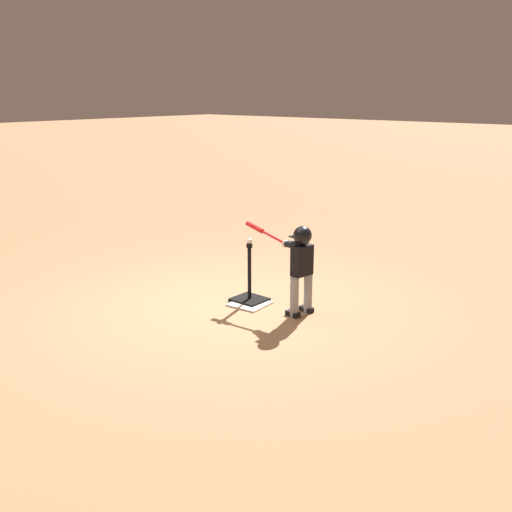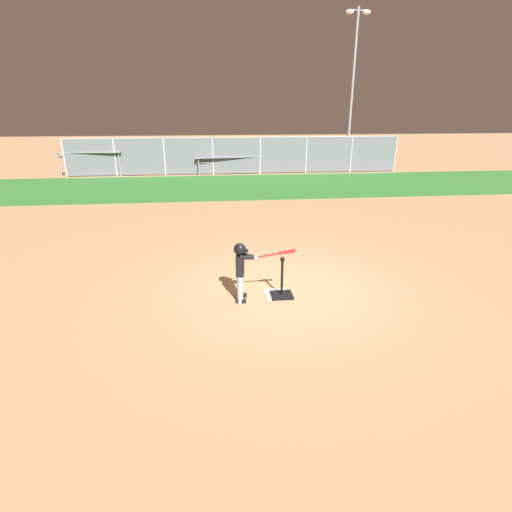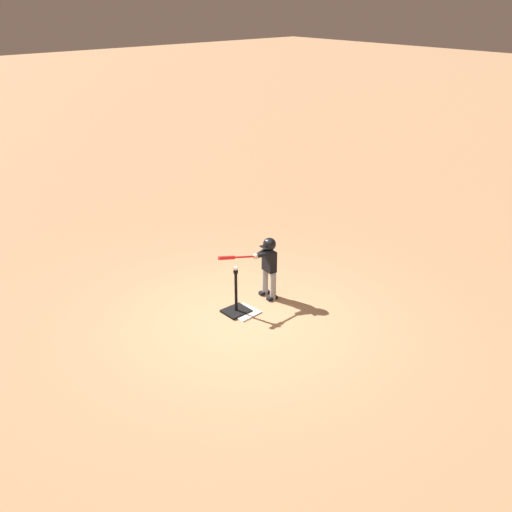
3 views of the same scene
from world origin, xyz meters
TOP-DOWN VIEW (x-y plane):
  - ground_plane at (0.00, 0.00)m, footprint 90.00×90.00m
  - grass_outfield_strip at (0.00, 10.85)m, footprint 56.00×5.96m
  - backstop_fence at (0.00, 14.29)m, footprint 17.34×0.08m
  - home_plate at (-0.16, -0.21)m, footprint 0.48×0.48m
  - batting_tee at (-0.08, -0.30)m, footprint 0.41×0.37m
  - batter_child at (-0.81, -0.36)m, footprint 1.09×0.35m
  - baseball at (-0.08, -0.30)m, footprint 0.07×0.07m
  - bleachers_left_center at (-7.35, 15.44)m, footprint 3.45×2.79m
  - bleachers_center at (-0.30, 15.02)m, footprint 3.97×2.13m
  - bleachers_far_left at (6.39, 15.79)m, footprint 2.90×1.87m
  - field_light_pole at (9.12, 23.64)m, footprint 1.76×0.44m

SIDE VIEW (x-z plane):
  - ground_plane at x=0.00m, z-range 0.00..0.00m
  - grass_outfield_strip at x=0.00m, z-range 0.00..0.02m
  - home_plate at x=-0.16m, z-range 0.00..0.02m
  - batting_tee at x=-0.08m, z-range -0.27..0.50m
  - bleachers_center at x=-0.30m, z-range -0.01..0.91m
  - bleachers_far_left at x=6.39m, z-range -0.01..0.98m
  - bleachers_left_center at x=-7.35m, z-range -0.01..1.23m
  - batter_child at x=-0.81m, z-range 0.15..1.24m
  - baseball at x=-0.08m, z-range 0.77..0.84m
  - backstop_fence at x=0.00m, z-range 0.05..1.95m
  - field_light_pole at x=9.12m, z-range 1.39..11.18m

